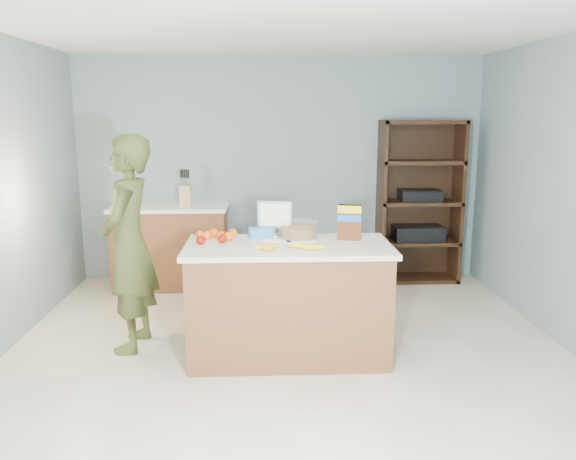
{
  "coord_description": "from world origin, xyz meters",
  "views": [
    {
      "loc": [
        -0.17,
        -3.83,
        1.87
      ],
      "look_at": [
        0.0,
        0.35,
        1.0
      ],
      "focal_mm": 35.0,
      "sensor_mm": 36.0,
      "label": 1
    }
  ],
  "objects_px": {
    "counter_peninsula": "(288,305)",
    "shelving_unit": "(418,205)",
    "cereal_box": "(350,220)",
    "tv": "(275,216)",
    "person": "(129,244)"
  },
  "relations": [
    {
      "from": "counter_peninsula",
      "to": "cereal_box",
      "type": "height_order",
      "value": "cereal_box"
    },
    {
      "from": "counter_peninsula",
      "to": "tv",
      "type": "xyz_separation_m",
      "value": [
        -0.1,
        0.32,
        0.64
      ]
    },
    {
      "from": "cereal_box",
      "to": "counter_peninsula",
      "type": "bearing_deg",
      "value": -164.22
    },
    {
      "from": "counter_peninsula",
      "to": "tv",
      "type": "relative_size",
      "value": 5.53
    },
    {
      "from": "cereal_box",
      "to": "shelving_unit",
      "type": "bearing_deg",
      "value": 60.85
    },
    {
      "from": "tv",
      "to": "cereal_box",
      "type": "height_order",
      "value": "tv"
    },
    {
      "from": "shelving_unit",
      "to": "cereal_box",
      "type": "xyz_separation_m",
      "value": [
        -1.07,
        -1.91,
        0.2
      ]
    },
    {
      "from": "cereal_box",
      "to": "tv",
      "type": "bearing_deg",
      "value": 162.46
    },
    {
      "from": "shelving_unit",
      "to": "cereal_box",
      "type": "bearing_deg",
      "value": -119.15
    },
    {
      "from": "counter_peninsula",
      "to": "shelving_unit",
      "type": "xyz_separation_m",
      "value": [
        1.55,
        2.05,
        0.45
      ]
    },
    {
      "from": "tv",
      "to": "cereal_box",
      "type": "bearing_deg",
      "value": -17.54
    },
    {
      "from": "counter_peninsula",
      "to": "person",
      "type": "height_order",
      "value": "person"
    },
    {
      "from": "person",
      "to": "tv",
      "type": "height_order",
      "value": "person"
    },
    {
      "from": "shelving_unit",
      "to": "person",
      "type": "bearing_deg",
      "value": -147.04
    },
    {
      "from": "shelving_unit",
      "to": "cereal_box",
      "type": "height_order",
      "value": "shelving_unit"
    }
  ]
}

